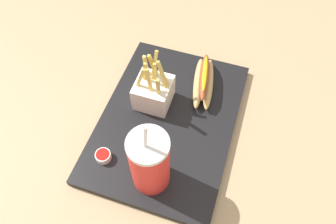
{
  "coord_description": "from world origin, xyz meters",
  "views": [
    {
      "loc": [
        0.39,
        0.13,
        0.68
      ],
      "look_at": [
        0.0,
        0.0,
        0.05
      ],
      "focal_mm": 33.81,
      "sensor_mm": 36.0,
      "label": 1
    }
  ],
  "objects_px": {
    "fries_basket": "(153,92)",
    "ketchup_cup_1": "(103,156)",
    "soda_cup": "(150,162)",
    "hot_dog_1": "(204,81)"
  },
  "relations": [
    {
      "from": "fries_basket",
      "to": "ketchup_cup_1",
      "type": "xyz_separation_m",
      "value": [
        0.19,
        -0.06,
        -0.03
      ]
    },
    {
      "from": "fries_basket",
      "to": "hot_dog_1",
      "type": "distance_m",
      "value": 0.14
    },
    {
      "from": "fries_basket",
      "to": "ketchup_cup_1",
      "type": "relative_size",
      "value": 4.07
    },
    {
      "from": "fries_basket",
      "to": "hot_dog_1",
      "type": "xyz_separation_m",
      "value": [
        -0.08,
        0.11,
        -0.02
      ]
    },
    {
      "from": "fries_basket",
      "to": "ketchup_cup_1",
      "type": "distance_m",
      "value": 0.2
    },
    {
      "from": "fries_basket",
      "to": "hot_dog_1",
      "type": "relative_size",
      "value": 0.85
    },
    {
      "from": "soda_cup",
      "to": "ketchup_cup_1",
      "type": "relative_size",
      "value": 6.5
    },
    {
      "from": "hot_dog_1",
      "to": "ketchup_cup_1",
      "type": "distance_m",
      "value": 0.31
    },
    {
      "from": "hot_dog_1",
      "to": "ketchup_cup_1",
      "type": "bearing_deg",
      "value": -31.17
    },
    {
      "from": "hot_dog_1",
      "to": "soda_cup",
      "type": "bearing_deg",
      "value": -8.7
    }
  ]
}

